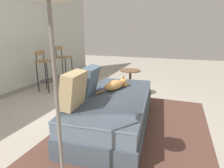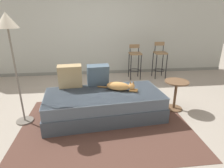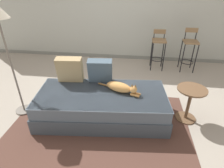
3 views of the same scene
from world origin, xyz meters
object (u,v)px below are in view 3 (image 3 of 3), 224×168
object	(u,v)px
throw_pillow_corner	(70,70)
bar_stool_by_doorway	(189,48)
bar_stool_near_window	(158,46)
couch	(102,105)
side_table	(190,100)
throw_pillow_middle	(100,71)
cat	(121,87)

from	to	relation	value
throw_pillow_corner	bar_stool_by_doorway	size ratio (longest dim) A/B	0.44
bar_stool_near_window	bar_stool_by_doorway	bearing A→B (deg)	0.02
couch	side_table	bearing A→B (deg)	5.28
couch	throw_pillow_middle	size ratio (longest dim) A/B	5.03
throw_pillow_middle	bar_stool_near_window	world-z (taller)	bar_stool_near_window
cat	bar_stool_near_window	world-z (taller)	bar_stool_near_window
bar_stool_by_doorway	side_table	bearing A→B (deg)	-100.90
cat	bar_stool_near_window	bearing A→B (deg)	69.60
throw_pillow_corner	throw_pillow_middle	world-z (taller)	throw_pillow_corner
throw_pillow_corner	side_table	distance (m)	1.98
couch	throw_pillow_corner	xyz separation A→B (m)	(-0.59, 0.32, 0.44)
couch	throw_pillow_corner	distance (m)	0.80
throw_pillow_corner	bar_stool_by_doorway	bearing A→B (deg)	36.66
throw_pillow_corner	bar_stool_near_window	world-z (taller)	bar_stool_near_window
couch	side_table	world-z (taller)	side_table
bar_stool_by_doorway	side_table	world-z (taller)	bar_stool_by_doorway
side_table	bar_stool_near_window	bearing A→B (deg)	100.26
bar_stool_near_window	cat	bearing A→B (deg)	-110.40
couch	throw_pillow_middle	bearing A→B (deg)	103.11
couch	throw_pillow_middle	distance (m)	0.57
couch	throw_pillow_middle	world-z (taller)	throw_pillow_middle
throw_pillow_middle	cat	distance (m)	0.48
bar_stool_by_doorway	throw_pillow_middle	bearing A→B (deg)	-137.20
throw_pillow_middle	side_table	world-z (taller)	throw_pillow_middle
bar_stool_near_window	bar_stool_by_doorway	world-z (taller)	bar_stool_by_doorway
side_table	cat	bearing A→B (deg)	-178.21
side_table	throw_pillow_middle	bearing A→B (deg)	170.66
throw_pillow_corner	bar_stool_by_doorway	xyz separation A→B (m)	(2.32, 1.73, -0.11)
couch	cat	bearing A→B (deg)	17.77
bar_stool_near_window	bar_stool_by_doorway	distance (m)	0.72
throw_pillow_middle	bar_stool_by_doorway	bearing A→B (deg)	42.80
couch	throw_pillow_middle	xyz separation A→B (m)	(-0.08, 0.36, 0.43)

